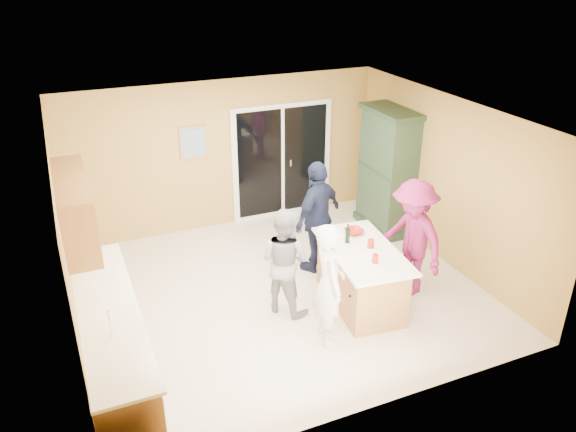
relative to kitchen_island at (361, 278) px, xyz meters
name	(u,v)px	position (x,y,z in m)	size (l,w,h in m)	color
floor	(281,292)	(-0.90, 0.70, -0.40)	(5.50, 5.50, 0.00)	silver
ceiling	(280,117)	(-0.90, 0.70, 2.20)	(5.50, 5.00, 0.10)	white
wall_back	(225,155)	(-0.90, 3.20, 0.90)	(5.50, 0.10, 2.60)	#E5B95E
wall_front	(378,309)	(-0.90, -1.80, 0.90)	(5.50, 0.10, 2.60)	#E5B95E
wall_left	(66,249)	(-3.65, 0.70, 0.90)	(0.10, 5.00, 2.60)	#E5B95E
wall_right	(446,181)	(1.85, 0.70, 0.90)	(0.10, 5.00, 2.60)	#E5B95E
left_cabinet_run	(114,352)	(-3.35, -0.35, 0.06)	(0.65, 3.05, 1.24)	#A4673F
upper_cabinets	(75,209)	(-3.48, 0.50, 1.47)	(0.35, 1.60, 0.75)	#A4673F
sliding_door	(282,161)	(0.15, 3.16, 0.65)	(1.90, 0.07, 2.10)	white
framed_picture	(193,143)	(-1.45, 3.18, 1.20)	(0.46, 0.04, 0.56)	#AB7C55
kitchen_island	(361,278)	(0.00, 0.00, 0.00)	(1.06, 1.73, 0.86)	#A4673F
green_hutch	(387,172)	(1.59, 1.93, 0.65)	(0.62, 1.18, 2.16)	#233925
woman_white	(329,284)	(-0.78, -0.53, 0.41)	(0.59, 0.39, 1.62)	silver
woman_grey	(284,261)	(-1.02, 0.31, 0.35)	(0.73, 0.57, 1.51)	gray
woman_navy	(318,217)	(-0.12, 1.13, 0.47)	(1.03, 0.43, 1.75)	#1A1E39
woman_magenta	(412,238)	(0.80, 0.02, 0.46)	(1.11, 0.64, 1.72)	maroon
serving_bowl	(354,231)	(0.13, 0.46, 0.49)	(0.26, 0.26, 0.06)	#AD1F13
tulip_vase	(91,240)	(-3.35, 1.23, 0.71)	(0.18, 0.12, 0.34)	#B52912
tumbler_near	(375,259)	(-0.03, -0.37, 0.52)	(0.08, 0.08, 0.12)	#AD1F13
tumbler_far	(371,244)	(0.12, 0.00, 0.52)	(0.09, 0.09, 0.13)	#AD1F13
wine_bottle	(348,235)	(-0.09, 0.26, 0.57)	(0.06, 0.06, 0.28)	black
white_plate	(373,253)	(0.07, -0.16, 0.47)	(0.24, 0.24, 0.02)	white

